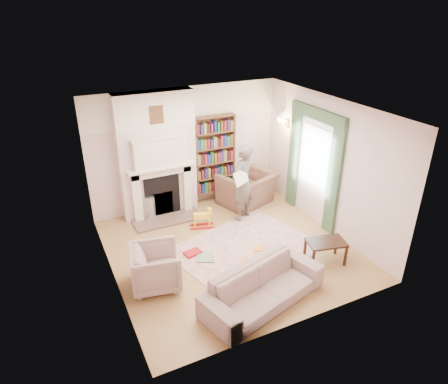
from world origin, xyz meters
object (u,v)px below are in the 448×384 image
man_reading (243,183)px  coffee_table (325,251)px  armchair_left (156,267)px  sofa (263,287)px  bookcase (214,155)px  paraffin_heater (150,207)px  rocking_horse (202,218)px  armchair_reading (247,189)px

man_reading → coffee_table: man_reading is taller
armchair_left → sofa: armchair_left is taller
bookcase → coffee_table: size_ratio=2.64×
armchair_left → coffee_table: (3.05, -0.71, -0.15)m
armchair_left → paraffin_heater: (0.57, 2.34, -0.10)m
armchair_left → sofa: (1.43, -1.17, -0.06)m
rocking_horse → armchair_left: bearing=-118.9°
coffee_table → man_reading: bearing=120.2°
rocking_horse → armchair_reading: bearing=38.1°
bookcase → paraffin_heater: 1.94m
bookcase → man_reading: bookcase is taller
armchair_left → paraffin_heater: bearing=-1.9°
coffee_table → rocking_horse: bearing=140.4°
bookcase → sofa: 3.93m
coffee_table → paraffin_heater: (-2.48, 3.05, 0.05)m
paraffin_heater → rocking_horse: bearing=-44.8°
coffee_table → sofa: bearing=-150.1°
armchair_reading → rocking_horse: 1.55m
bookcase → sofa: size_ratio=0.86×
bookcase → paraffin_heater: bookcase is taller
bookcase → man_reading: bearing=-82.1°
coffee_table → bookcase: bearing=117.4°
armchair_left → rocking_horse: armchair_left is taller
bookcase → sofa: bearing=-102.8°
armchair_reading → coffee_table: size_ratio=1.72×
coffee_table → paraffin_heater: 3.93m
bookcase → armchair_reading: (0.61, -0.53, -0.78)m
bookcase → coffee_table: bearing=-76.7°
sofa → paraffin_heater: (-0.86, 3.51, -0.04)m
armchair_left → coffee_table: armchair_left is taller
armchair_reading → paraffin_heater: bearing=-26.6°
armchair_reading → sofa: armchair_reading is taller
bookcase → paraffin_heater: (-1.71, -0.23, -0.90)m
sofa → coffee_table: 1.69m
armchair_reading → sofa: size_ratio=0.56×
coffee_table → paraffin_heater: paraffin_heater is taller
armchair_reading → paraffin_heater: (-2.31, 0.30, -0.12)m
man_reading → rocking_horse: man_reading is taller
armchair_left → rocking_horse: size_ratio=1.58×
paraffin_heater → sofa: bearing=-76.3°
sofa → man_reading: (1.01, 2.61, 0.57)m
rocking_horse → paraffin_heater: bearing=151.2°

